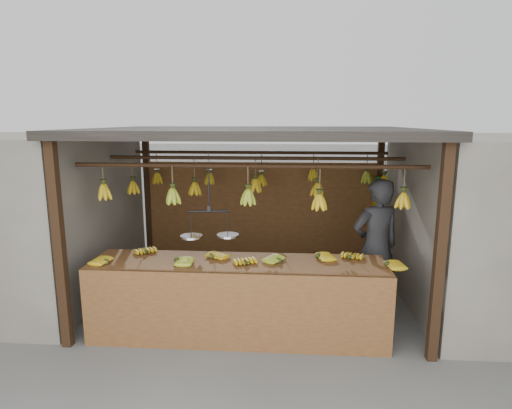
{
  "coord_description": "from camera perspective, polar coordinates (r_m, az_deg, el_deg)",
  "views": [
    {
      "loc": [
        0.44,
        -5.77,
        2.51
      ],
      "look_at": [
        0.0,
        0.3,
        1.3
      ],
      "focal_mm": 30.0,
      "sensor_mm": 36.0,
      "label": 1
    }
  ],
  "objects": [
    {
      "name": "stall",
      "position": [
        6.14,
        0.02,
        6.21
      ],
      "size": [
        4.3,
        3.3,
        2.4
      ],
      "color": "black",
      "rests_on": "ground"
    },
    {
      "name": "bag_bundles",
      "position": [
        7.44,
        15.69,
        -1.04
      ],
      "size": [
        0.08,
        0.26,
        1.18
      ],
      "color": "#199926",
      "rests_on": "ground"
    },
    {
      "name": "ground",
      "position": [
        6.31,
        -0.2,
        -12.2
      ],
      "size": [
        80.0,
        80.0,
        0.0
      ],
      "primitive_type": "plane",
      "color": "#5B5B57"
    },
    {
      "name": "balance_scale",
      "position": [
        5.02,
        -6.21,
        -3.65
      ],
      "size": [
        0.66,
        0.33,
        0.84
      ],
      "color": "black",
      "rests_on": "ground"
    },
    {
      "name": "neighbor_left",
      "position": [
        7.17,
        -30.24,
        -1.24
      ],
      "size": [
        3.0,
        3.0,
        2.3
      ],
      "primitive_type": "cube",
      "color": "slate",
      "rests_on": "ground"
    },
    {
      "name": "hanging_bananas",
      "position": [
        5.86,
        -0.08,
        2.44
      ],
      "size": [
        3.62,
        2.25,
        0.4
      ],
      "color": "gold",
      "rests_on": "ground"
    },
    {
      "name": "counter",
      "position": [
        4.92,
        -2.5,
        -10.25
      ],
      "size": [
        3.51,
        0.78,
        0.96
      ],
      "color": "brown",
      "rests_on": "ground"
    },
    {
      "name": "vendor",
      "position": [
        5.76,
        15.65,
        -5.46
      ],
      "size": [
        0.76,
        0.62,
        1.79
      ],
      "primitive_type": "imported",
      "rotation": [
        0.0,
        0.0,
        3.48
      ],
      "color": "#262628",
      "rests_on": "ground"
    }
  ]
}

